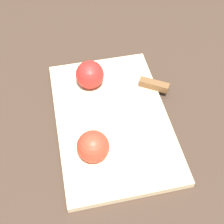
% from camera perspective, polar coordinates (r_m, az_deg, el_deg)
% --- Properties ---
extents(ground_plane, '(4.00, 4.00, 0.00)m').
position_cam_1_polar(ground_plane, '(0.75, 0.00, -1.74)').
color(ground_plane, '#38281E').
extents(cutting_board, '(0.42, 0.30, 0.02)m').
position_cam_1_polar(cutting_board, '(0.74, 0.00, -1.35)').
color(cutting_board, '#D1B789').
rests_on(cutting_board, ground_plane).
extents(apple_half_left, '(0.07, 0.07, 0.07)m').
position_cam_1_polar(apple_half_left, '(0.65, -3.48, -6.36)').
color(apple_half_left, red).
rests_on(apple_half_left, cutting_board).
extents(apple_half_right, '(0.07, 0.07, 0.07)m').
position_cam_1_polar(apple_half_right, '(0.78, -4.09, 6.81)').
color(apple_half_right, red).
rests_on(apple_half_right, cutting_board).
extents(knife, '(0.11, 0.13, 0.02)m').
position_cam_1_polar(knife, '(0.79, 7.09, 5.05)').
color(knife, silver).
rests_on(knife, cutting_board).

